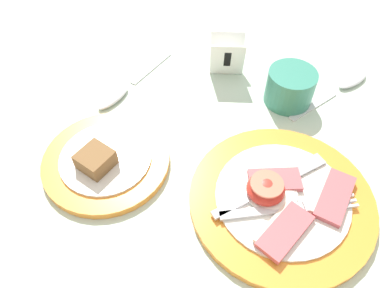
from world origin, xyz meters
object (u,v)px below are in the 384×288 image
(sugar_cup, at_px, (290,86))
(teaspoon_by_saucer, at_px, (343,86))
(number_card, at_px, (227,56))
(breakfast_plate, at_px, (281,199))
(bread_plate, at_px, (105,160))
(teaspoon_near_cup, at_px, (124,89))

(sugar_cup, bearing_deg, teaspoon_by_saucer, 18.92)
(sugar_cup, bearing_deg, number_card, 146.52)
(breakfast_plate, xyz_separation_m, sugar_cup, (0.03, 0.21, 0.02))
(number_card, height_order, teaspoon_by_saucer, number_card)
(bread_plate, distance_m, teaspoon_near_cup, 0.16)
(bread_plate, height_order, number_card, number_card)
(sugar_cup, relative_size, teaspoon_near_cup, 0.46)
(sugar_cup, bearing_deg, bread_plate, -152.25)
(number_card, bearing_deg, teaspoon_by_saucer, -9.36)
(sugar_cup, bearing_deg, teaspoon_near_cup, 177.90)
(breakfast_plate, height_order, teaspoon_near_cup, breakfast_plate)
(breakfast_plate, relative_size, teaspoon_near_cup, 1.46)
(teaspoon_near_cup, bearing_deg, number_card, 140.30)
(teaspoon_by_saucer, bearing_deg, breakfast_plate, -158.66)
(bread_plate, height_order, sugar_cup, sugar_cup)
(teaspoon_near_cup, bearing_deg, breakfast_plate, 81.74)
(breakfast_plate, relative_size, teaspoon_by_saucer, 1.57)
(bread_plate, distance_m, number_card, 0.29)
(bread_plate, bearing_deg, sugar_cup, 27.75)
(breakfast_plate, height_order, sugar_cup, sugar_cup)
(breakfast_plate, bearing_deg, teaspoon_by_saucer, 60.59)
(sugar_cup, bearing_deg, breakfast_plate, -99.20)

